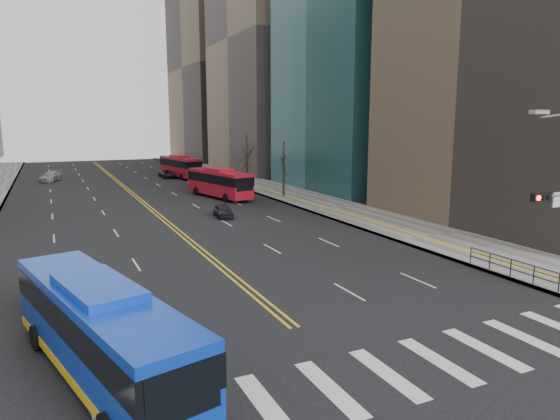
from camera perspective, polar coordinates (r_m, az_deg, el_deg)
name	(u,v)px	position (r m, az deg, el deg)	size (l,w,h in m)	color
ground	(359,381)	(18.52, 9.06, -18.74)	(220.00, 220.00, 0.00)	black
sidewalk_right	(278,190)	(64.80, -0.28, 2.25)	(7.00, 130.00, 0.15)	slate
crosswalk	(359,381)	(18.51, 9.06, -18.73)	(26.70, 4.00, 0.01)	silver
centerline	(127,189)	(69.55, -17.07, 2.28)	(0.55, 100.00, 0.01)	gold
office_towers	(106,19)	(83.76, -19.25, 19.87)	(83.00, 134.00, 58.00)	#9D9D9F
pedestrian_railing	(511,265)	(31.53, 24.89, -5.71)	(0.06, 6.06, 1.02)	black
street_trees	(75,167)	(48.12, -22.43, 4.52)	(35.20, 47.20, 7.60)	#2E251C
blue_bus	(100,328)	(18.77, -19.84, -12.62)	(5.43, 12.27, 3.50)	#0B33B1
red_bus_near	(219,181)	(59.39, -6.95, 3.27)	(4.82, 11.27, 3.49)	red
red_bus_far	(180,165)	(82.16, -11.35, 5.06)	(4.26, 11.57, 3.58)	red
car_white	(90,306)	(24.52, -20.84, -10.26)	(1.36, 3.90, 1.29)	silver
car_dark_mid	(223,211)	(47.22, -6.51, -0.09)	(1.45, 3.60, 1.23)	black
car_silver	(50,177)	(82.82, -24.77, 3.49)	(2.04, 5.03, 1.46)	gray
car_dark_far	(168,174)	(82.26, -12.70, 4.06)	(2.09, 4.53, 1.26)	black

